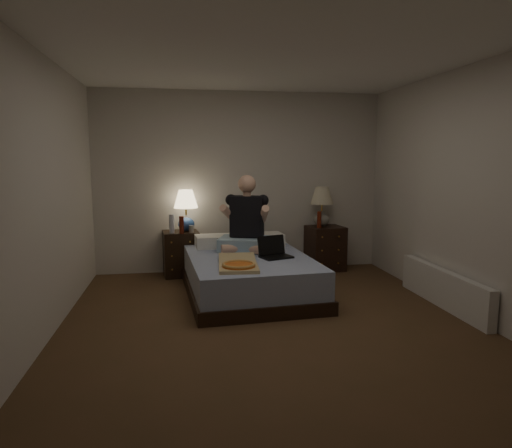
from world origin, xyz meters
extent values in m
cube|color=brown|center=(0.00, 0.00, 0.00)|extent=(4.00, 4.50, 0.00)
cube|color=white|center=(0.00, 0.00, 2.50)|extent=(4.00, 4.50, 0.00)
cube|color=beige|center=(0.00, 2.25, 1.25)|extent=(4.00, 0.00, 2.50)
cube|color=beige|center=(0.00, -2.25, 1.25)|extent=(4.00, 0.00, 2.50)
cube|color=beige|center=(-2.00, 0.00, 1.25)|extent=(0.00, 4.50, 2.50)
cube|color=beige|center=(2.00, 0.00, 1.25)|extent=(0.00, 4.50, 2.50)
cube|color=#526AA5|center=(-0.06, 1.00, 0.23)|extent=(1.48, 1.90, 0.45)
cube|color=black|center=(-0.84, 2.05, 0.30)|extent=(0.51, 0.47, 0.61)
cube|color=black|center=(1.19, 2.03, 0.31)|extent=(0.53, 0.49, 0.63)
cylinder|color=silver|center=(-0.95, 1.92, 0.73)|extent=(0.07, 0.07, 0.25)
cylinder|color=#AFAFAA|center=(-0.70, 1.91, 0.66)|extent=(0.07, 0.07, 0.10)
cylinder|color=#5A1A0C|center=(-0.83, 1.86, 0.72)|extent=(0.06, 0.06, 0.23)
cylinder|color=#631D0E|center=(1.06, 1.94, 0.74)|extent=(0.06, 0.06, 0.23)
cube|color=silver|center=(1.93, 0.24, 0.20)|extent=(0.10, 1.60, 0.40)
camera|label=1|loc=(-0.83, -4.11, 1.58)|focal=32.00mm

